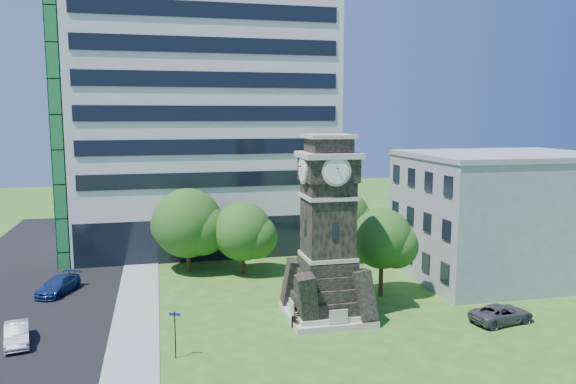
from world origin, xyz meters
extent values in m
plane|color=#2B5F1B|center=(0.00, 0.00, 0.00)|extent=(160.00, 160.00, 0.00)
cube|color=gray|center=(-9.50, 5.00, 0.03)|extent=(3.00, 70.00, 0.06)
cube|color=beige|center=(3.00, 2.00, 0.20)|extent=(5.40, 5.40, 0.40)
cube|color=beige|center=(3.00, 2.00, 0.55)|extent=(4.80, 4.80, 0.30)
cube|color=black|center=(3.00, 2.00, 7.20)|extent=(3.00, 3.00, 6.40)
cube|color=beige|center=(3.00, 2.00, 4.20)|extent=(3.25, 3.25, 0.25)
cube|color=beige|center=(3.00, 2.00, 8.20)|extent=(3.25, 3.25, 0.25)
cube|color=black|center=(3.00, 0.48, 6.20)|extent=(0.35, 0.08, 1.10)
cube|color=black|center=(3.00, 2.00, 10.00)|extent=(3.30, 3.30, 1.60)
cube|color=beige|center=(3.00, 2.00, 10.90)|extent=(3.70, 3.70, 0.35)
cylinder|color=white|center=(3.00, 0.23, 10.00)|extent=(1.56, 0.06, 1.56)
cylinder|color=white|center=(1.23, 2.00, 10.00)|extent=(0.06, 1.56, 1.56)
cube|color=black|center=(3.00, 2.00, 11.50)|extent=(2.60, 2.60, 0.90)
cube|color=beige|center=(3.00, 2.00, 12.10)|extent=(3.00, 3.00, 0.25)
cube|color=white|center=(-3.00, 26.00, 14.00)|extent=(25.00, 15.00, 28.00)
cube|color=black|center=(-3.00, 18.80, 2.00)|extent=(24.50, 0.80, 4.00)
cube|color=#989B9E|center=(20.00, 8.00, 5.00)|extent=(15.00, 12.00, 10.00)
cube|color=#989B9E|center=(20.00, 8.00, 10.20)|extent=(15.20, 12.20, 0.40)
imported|color=silver|center=(-16.20, 1.85, 0.62)|extent=(2.07, 3.95, 1.24)
imported|color=navy|center=(-15.43, 11.43, 0.63)|extent=(3.31, 4.71, 1.26)
imported|color=#47474B|center=(13.80, -1.58, 0.60)|extent=(4.62, 2.76, 1.20)
cube|color=black|center=(0.34, 0.51, 0.39)|extent=(0.07, 0.50, 0.78)
cube|color=black|center=(2.22, 0.51, 0.39)|extent=(0.07, 0.50, 0.78)
cube|color=black|center=(1.28, 0.51, 0.50)|extent=(1.99, 0.53, 0.04)
cube|color=black|center=(1.28, 0.76, 0.81)|extent=(1.99, 0.04, 0.44)
cylinder|color=black|center=(-7.12, -2.26, 1.35)|extent=(0.06, 0.06, 2.70)
cube|color=navy|center=(-7.12, -2.26, 2.54)|extent=(0.65, 0.04, 0.16)
cylinder|color=#332114|center=(-5.43, 15.33, 1.24)|extent=(0.37, 0.37, 2.48)
sphere|color=#246B1F|center=(-5.43, 15.33, 4.28)|extent=(5.98, 5.98, 5.98)
sphere|color=#246B1F|center=(-4.23, 14.73, 3.79)|extent=(4.49, 4.49, 4.49)
sphere|color=#246B1F|center=(-6.48, 16.08, 4.00)|extent=(4.19, 4.19, 4.19)
cylinder|color=#332114|center=(-0.93, 13.54, 1.07)|extent=(0.31, 0.31, 2.14)
sphere|color=#296B20|center=(-0.93, 13.54, 3.69)|extent=(4.99, 4.99, 4.99)
sphere|color=#296B20|center=(0.07, 13.04, 3.27)|extent=(3.74, 3.74, 3.74)
sphere|color=#296B20|center=(-1.80, 14.16, 3.45)|extent=(3.49, 3.49, 3.49)
cylinder|color=#332114|center=(8.80, 15.78, 1.23)|extent=(0.34, 0.34, 2.46)
sphere|color=#325B1B|center=(8.80, 15.78, 4.24)|extent=(4.73, 4.73, 4.73)
sphere|color=#325B1B|center=(9.74, 15.31, 3.76)|extent=(3.54, 3.54, 3.54)
sphere|color=#325B1B|center=(7.97, 16.37, 3.97)|extent=(3.31, 3.31, 3.31)
cylinder|color=#332114|center=(8.23, 5.35, 1.28)|extent=(0.33, 0.33, 2.55)
sphere|color=#36641D|center=(8.23, 5.35, 4.40)|extent=(4.51, 4.51, 4.51)
sphere|color=#36641D|center=(9.13, 4.90, 3.90)|extent=(3.38, 3.38, 3.38)
sphere|color=#36641D|center=(7.44, 5.92, 4.11)|extent=(3.16, 3.16, 3.16)
camera|label=1|loc=(-7.77, -32.65, 13.46)|focal=35.00mm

